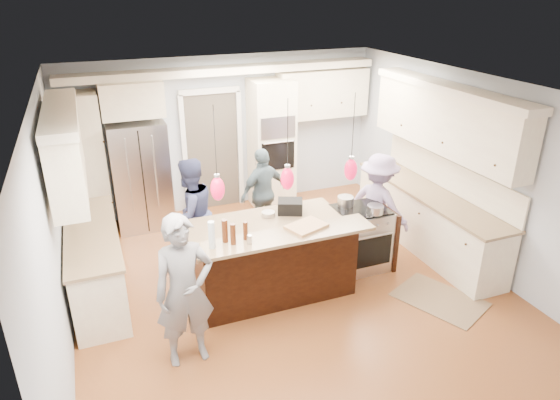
# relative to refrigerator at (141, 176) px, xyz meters

# --- Properties ---
(ground_plane) EXTENTS (6.00, 6.00, 0.00)m
(ground_plane) POSITION_rel_refrigerator_xyz_m (1.55, -2.64, -0.90)
(ground_plane) COLOR #A8602E
(ground_plane) RESTS_ON ground
(room_shell) EXTENTS (5.54, 6.04, 2.72)m
(room_shell) POSITION_rel_refrigerator_xyz_m (1.55, -2.64, 0.92)
(room_shell) COLOR #B2BCC6
(room_shell) RESTS_ON ground
(refrigerator) EXTENTS (0.90, 0.70, 1.80)m
(refrigerator) POSITION_rel_refrigerator_xyz_m (0.00, 0.00, 0.00)
(refrigerator) COLOR #B7B7BC
(refrigerator) RESTS_ON ground
(oven_column) EXTENTS (0.72, 0.69, 2.30)m
(oven_column) POSITION_rel_refrigerator_xyz_m (2.30, 0.03, 0.25)
(oven_column) COLOR #F7EFC8
(oven_column) RESTS_ON ground
(back_upper_cabinets) EXTENTS (5.30, 0.61, 2.54)m
(back_upper_cabinets) POSITION_rel_refrigerator_xyz_m (0.80, 0.12, 0.77)
(back_upper_cabinets) COLOR #F7EFC8
(back_upper_cabinets) RESTS_ON ground
(right_counter_run) EXTENTS (0.64, 3.10, 2.51)m
(right_counter_run) POSITION_rel_refrigerator_xyz_m (3.99, -2.34, 0.16)
(right_counter_run) COLOR #F7EFC8
(right_counter_run) RESTS_ON ground
(left_cabinets) EXTENTS (0.64, 2.30, 2.51)m
(left_cabinets) POSITION_rel_refrigerator_xyz_m (-0.89, -1.84, 0.16)
(left_cabinets) COLOR #F7EFC8
(left_cabinets) RESTS_ON ground
(kitchen_island) EXTENTS (2.10, 1.46, 1.12)m
(kitchen_island) POSITION_rel_refrigerator_xyz_m (1.30, -2.57, -0.41)
(kitchen_island) COLOR black
(kitchen_island) RESTS_ON ground
(island_range) EXTENTS (0.82, 0.71, 0.92)m
(island_range) POSITION_rel_refrigerator_xyz_m (2.71, -2.49, -0.44)
(island_range) COLOR #B7B7BC
(island_range) RESTS_ON ground
(pendant_lights) EXTENTS (1.75, 0.15, 1.03)m
(pendant_lights) POSITION_rel_refrigerator_xyz_m (1.30, -3.15, 0.90)
(pendant_lights) COLOR black
(pendant_lights) RESTS_ON ground
(person_bar_end) EXTENTS (0.65, 0.44, 1.73)m
(person_bar_end) POSITION_rel_refrigerator_xyz_m (0.00, -3.52, -0.04)
(person_bar_end) COLOR slate
(person_bar_end) RESTS_ON ground
(person_far_left) EXTENTS (0.99, 0.91, 1.64)m
(person_far_left) POSITION_rel_refrigerator_xyz_m (0.47, -1.59, -0.08)
(person_far_left) COLOR navy
(person_far_left) RESTS_ON ground
(person_far_right) EXTENTS (0.93, 0.61, 1.47)m
(person_far_right) POSITION_rel_refrigerator_xyz_m (1.76, -1.04, -0.17)
(person_far_right) COLOR slate
(person_far_right) RESTS_ON ground
(person_range_side) EXTENTS (0.96, 1.16, 1.56)m
(person_range_side) POSITION_rel_refrigerator_xyz_m (3.15, -2.19, -0.12)
(person_range_side) COLOR #9C88B7
(person_range_side) RESTS_ON ground
(floor_rug) EXTENTS (1.13, 1.30, 0.01)m
(floor_rug) POSITION_rel_refrigerator_xyz_m (3.26, -3.64, -0.89)
(floor_rug) COLOR olive
(floor_rug) RESTS_ON ground
(water_bottle) EXTENTS (0.08, 0.08, 0.32)m
(water_bottle) POSITION_rel_refrigerator_xyz_m (0.40, -3.17, 0.38)
(water_bottle) COLOR silver
(water_bottle) RESTS_ON kitchen_island
(beer_bottle_a) EXTENTS (0.07, 0.07, 0.27)m
(beer_bottle_a) POSITION_rel_refrigerator_xyz_m (0.57, -3.09, 0.36)
(beer_bottle_a) COLOR #441E0C
(beer_bottle_a) RESTS_ON kitchen_island
(beer_bottle_b) EXTENTS (0.08, 0.08, 0.25)m
(beer_bottle_b) POSITION_rel_refrigerator_xyz_m (0.64, -3.18, 0.35)
(beer_bottle_b) COLOR #441E0C
(beer_bottle_b) RESTS_ON kitchen_island
(beer_bottle_c) EXTENTS (0.06, 0.06, 0.22)m
(beer_bottle_c) POSITION_rel_refrigerator_xyz_m (0.80, -3.12, 0.33)
(beer_bottle_c) COLOR #441E0C
(beer_bottle_c) RESTS_ON kitchen_island
(drink_can) EXTENTS (0.07, 0.07, 0.11)m
(drink_can) POSITION_rel_refrigerator_xyz_m (0.81, -3.24, 0.27)
(drink_can) COLOR #B7B7BC
(drink_can) RESTS_ON kitchen_island
(cutting_board) EXTENTS (0.54, 0.46, 0.04)m
(cutting_board) POSITION_rel_refrigerator_xyz_m (1.57, -3.11, 0.24)
(cutting_board) COLOR tan
(cutting_board) RESTS_ON kitchen_island
(pot_large) EXTENTS (0.23, 0.23, 0.13)m
(pot_large) POSITION_rel_refrigerator_xyz_m (2.53, -2.32, 0.09)
(pot_large) COLOR #B7B7BC
(pot_large) RESTS_ON island_range
(pot_small) EXTENTS (0.23, 0.23, 0.11)m
(pot_small) POSITION_rel_refrigerator_xyz_m (2.79, -2.69, 0.08)
(pot_small) COLOR #B7B7BC
(pot_small) RESTS_ON island_range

